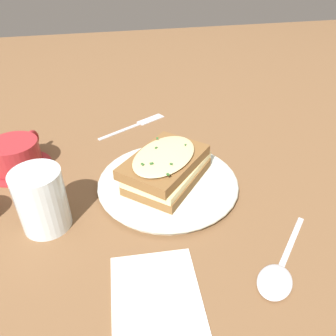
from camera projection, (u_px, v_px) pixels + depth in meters
name	position (u px, v px, depth m)	size (l,w,h in m)	color
ground_plane	(176.00, 182.00, 0.59)	(2.40, 2.40, 0.00)	brown
dinner_plate	(168.00, 183.00, 0.58)	(0.25, 0.25, 0.02)	silver
sandwich	(166.00, 167.00, 0.56)	(0.18, 0.18, 0.06)	brown
teacup_with_saucer	(16.00, 156.00, 0.62)	(0.13, 0.12, 0.06)	#AD282D
water_glass	(42.00, 200.00, 0.48)	(0.07, 0.07, 0.10)	silver
fork	(140.00, 123.00, 0.78)	(0.10, 0.17, 0.00)	silver
spoon	(277.00, 277.00, 0.42)	(0.14, 0.14, 0.01)	silver
napkin	(156.00, 295.00, 0.40)	(0.13, 0.11, 0.00)	white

